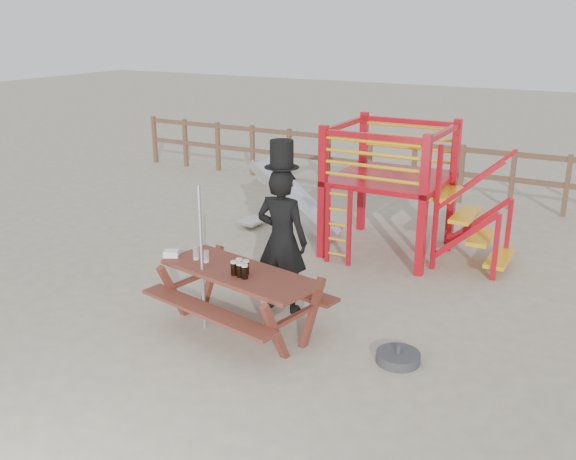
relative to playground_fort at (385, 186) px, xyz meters
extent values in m
plane|color=#B3A78B|center=(-0.12, -3.58, -1.07)|extent=(60.00, 60.00, 0.00)
cube|color=brown|center=(-0.12, 3.42, 0.03)|extent=(15.00, 0.06, 0.10)
cube|color=brown|center=(-0.12, 3.42, -0.47)|extent=(15.00, 0.06, 0.10)
cube|color=brown|center=(-7.62, 3.42, -0.47)|extent=(0.09, 0.09, 1.20)
cube|color=brown|center=(-6.62, 3.42, -0.47)|extent=(0.09, 0.09, 1.20)
cube|color=brown|center=(-5.62, 3.42, -0.47)|extent=(0.09, 0.09, 1.20)
cube|color=brown|center=(-4.62, 3.42, -0.47)|extent=(0.09, 0.09, 1.20)
cube|color=brown|center=(-3.62, 3.42, -0.47)|extent=(0.09, 0.09, 1.20)
cube|color=brown|center=(-2.62, 3.42, -0.47)|extent=(0.09, 0.09, 1.20)
cube|color=brown|center=(-1.62, 3.42, -0.47)|extent=(0.09, 0.09, 1.20)
cube|color=brown|center=(-0.62, 3.42, -0.47)|extent=(0.09, 0.09, 1.20)
cube|color=brown|center=(0.38, 3.42, -0.47)|extent=(0.09, 0.09, 1.20)
cube|color=brown|center=(1.38, 3.42, -0.47)|extent=(0.09, 0.09, 1.20)
cube|color=brown|center=(2.38, 3.42, -0.47)|extent=(0.09, 0.09, 1.20)
cube|color=#B00B17|center=(-0.72, -0.78, -0.02)|extent=(0.12, 0.12, 2.10)
cube|color=#B00B17|center=(0.88, -0.78, -0.02)|extent=(0.12, 0.12, 2.10)
cube|color=#B00B17|center=(-0.72, 0.82, -0.02)|extent=(0.12, 0.12, 2.10)
cube|color=#B00B17|center=(0.88, 0.82, -0.02)|extent=(0.12, 0.12, 2.10)
cube|color=#B00B17|center=(0.08, 0.02, 0.13)|extent=(1.72, 1.72, 0.08)
cube|color=#B00B17|center=(0.08, -0.78, 0.93)|extent=(1.60, 0.08, 0.08)
cube|color=#B00B17|center=(0.08, 0.82, 0.93)|extent=(1.60, 0.08, 0.08)
cube|color=#B00B17|center=(-0.72, 0.02, 0.93)|extent=(0.08, 1.60, 0.08)
cube|color=#B00B17|center=(0.88, 0.02, 0.93)|extent=(0.08, 1.60, 0.08)
cylinder|color=#EFAF14|center=(0.08, -0.78, 0.31)|extent=(1.50, 0.05, 0.05)
cylinder|color=#EFAF14|center=(0.08, 0.82, 0.31)|extent=(1.50, 0.05, 0.05)
cylinder|color=#EFAF14|center=(0.08, -0.78, 0.49)|extent=(1.50, 0.05, 0.05)
cylinder|color=#EFAF14|center=(0.08, 0.82, 0.49)|extent=(1.50, 0.05, 0.05)
cylinder|color=#EFAF14|center=(0.08, -0.78, 0.67)|extent=(1.50, 0.05, 0.05)
cylinder|color=#EFAF14|center=(0.08, 0.82, 0.67)|extent=(1.50, 0.05, 0.05)
cylinder|color=#EFAF14|center=(0.08, -0.78, 0.85)|extent=(1.50, 0.05, 0.05)
cylinder|color=#EFAF14|center=(0.08, 0.82, 0.85)|extent=(1.50, 0.05, 0.05)
cube|color=#B00B17|center=(-0.55, -0.93, -0.47)|extent=(0.06, 0.06, 1.20)
cube|color=#B00B17|center=(-0.19, -0.93, -0.47)|extent=(0.06, 0.06, 1.20)
cylinder|color=#EFAF14|center=(-0.37, -0.93, -0.92)|extent=(0.36, 0.04, 0.04)
cylinder|color=#EFAF14|center=(-0.37, -0.93, -0.68)|extent=(0.36, 0.04, 0.04)
cylinder|color=#EFAF14|center=(-0.37, -0.93, -0.44)|extent=(0.36, 0.04, 0.04)
cylinder|color=#EFAF14|center=(-0.37, -0.93, -0.20)|extent=(0.36, 0.04, 0.04)
cylinder|color=#EFAF14|center=(-0.37, -0.93, 0.04)|extent=(0.36, 0.04, 0.04)
cube|color=#EFAF14|center=(1.03, 0.02, 0.01)|extent=(0.30, 0.90, 0.06)
cube|color=#EFAF14|center=(1.31, 0.02, -0.29)|extent=(0.30, 0.90, 0.06)
cube|color=#EFAF14|center=(1.59, 0.02, -0.59)|extent=(0.30, 0.90, 0.06)
cube|color=#EFAF14|center=(1.87, 0.02, -0.89)|extent=(0.30, 0.90, 0.06)
cube|color=#B00B17|center=(1.43, -0.43, -0.47)|extent=(0.95, 0.08, 0.86)
cube|color=#B00B17|center=(1.43, 0.47, -0.47)|extent=(0.95, 0.08, 0.86)
cube|color=silver|center=(-1.62, 0.02, -0.45)|extent=(1.53, 0.55, 1.21)
cube|color=silver|center=(-1.62, -0.25, -0.41)|extent=(1.58, 0.04, 1.28)
cube|color=silver|center=(-1.62, 0.29, -0.41)|extent=(1.58, 0.04, 1.28)
cube|color=silver|center=(-2.52, 0.02, -0.97)|extent=(0.35, 0.55, 0.05)
cube|color=brown|center=(-0.48, -3.52, -0.32)|extent=(2.10, 1.12, 0.05)
cube|color=brown|center=(-0.59, -4.06, -0.62)|extent=(2.01, 0.66, 0.04)
cube|color=brown|center=(-0.38, -2.98, -0.62)|extent=(2.01, 0.66, 0.04)
cube|color=brown|center=(-1.32, -3.35, -0.71)|extent=(0.31, 1.19, 0.72)
cube|color=brown|center=(0.35, -3.68, -0.71)|extent=(0.31, 1.19, 0.72)
imported|color=black|center=(-0.33, -2.76, -0.13)|extent=(0.71, 0.48, 1.89)
cube|color=#0D9230|center=(-0.34, -2.60, 0.10)|extent=(0.08, 0.02, 0.44)
cylinder|color=black|center=(-0.33, -2.76, 0.82)|extent=(0.43, 0.43, 0.01)
cylinder|color=black|center=(-0.33, -2.76, 0.99)|extent=(0.29, 0.29, 0.33)
cube|color=white|center=(-0.34, -2.61, 1.11)|extent=(0.15, 0.01, 0.04)
cylinder|color=#B2B2B7|center=(-0.90, -3.70, -0.17)|extent=(0.04, 0.04, 1.81)
cylinder|color=#36363A|center=(1.47, -3.33, -1.02)|extent=(0.49, 0.49, 0.11)
cylinder|color=#36363A|center=(1.47, -3.33, -0.91)|extent=(0.06, 0.06, 0.09)
cube|color=white|center=(-1.49, -3.53, -0.26)|extent=(0.22, 0.21, 0.08)
cylinder|color=black|center=(-0.47, -3.65, -0.22)|extent=(0.08, 0.08, 0.15)
cylinder|color=beige|center=(-0.47, -3.65, -0.14)|extent=(0.08, 0.08, 0.02)
cylinder|color=black|center=(-0.38, -3.67, -0.22)|extent=(0.08, 0.08, 0.15)
cylinder|color=beige|center=(-0.38, -3.67, -0.14)|extent=(0.08, 0.08, 0.02)
cylinder|color=black|center=(-0.30, -3.69, -0.22)|extent=(0.08, 0.08, 0.15)
cylinder|color=beige|center=(-0.30, -3.69, -0.14)|extent=(0.08, 0.08, 0.02)
cylinder|color=black|center=(-0.46, -3.56, -0.22)|extent=(0.08, 0.08, 0.15)
cylinder|color=beige|center=(-0.46, -3.56, -0.14)|extent=(0.08, 0.08, 0.02)
cylinder|color=black|center=(-0.36, -3.56, -0.22)|extent=(0.08, 0.08, 0.15)
cylinder|color=beige|center=(-0.36, -3.56, -0.14)|extent=(0.08, 0.08, 0.02)
cylinder|color=silver|center=(-1.16, -3.46, -0.22)|extent=(0.08, 0.08, 0.15)
cylinder|color=beige|center=(-1.16, -3.46, -0.29)|extent=(0.07, 0.07, 0.02)
cylinder|color=silver|center=(-1.00, -3.48, -0.22)|extent=(0.08, 0.08, 0.15)
cylinder|color=beige|center=(-1.00, -3.48, -0.29)|extent=(0.07, 0.07, 0.02)
camera|label=1|loc=(3.43, -9.42, 2.57)|focal=40.00mm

